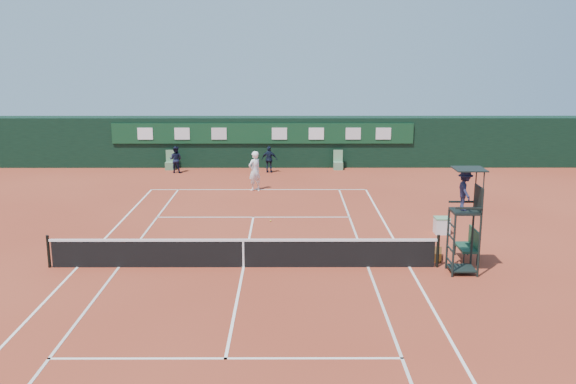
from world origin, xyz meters
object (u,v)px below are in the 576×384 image
Objects in this scene: umpire_chair at (466,198)px; player at (255,171)px; player_bench at (470,243)px; cooler at (442,225)px; tennis_net at (243,252)px.

umpire_chair reaches higher than player.
umpire_chair is 2.32m from player_bench.
cooler is 10.99m from player.
umpire_chair reaches higher than player_bench.
tennis_net is 10.75× the size of player_bench.
umpire_chair is at bearing -115.60° from player_bench.
tennis_net is 11.80m from player.
cooler is at bearing 84.58° from umpire_chair.
umpire_chair is 14.38m from player.
tennis_net reaches higher than cooler.
player is at bearing 125.29° from player_bench.
cooler is (0.43, 4.49, -2.13)m from umpire_chair.
player_bench reaches higher than cooler.
tennis_net is 6.44× the size of player.
player_bench is at bearing 5.25° from tennis_net.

